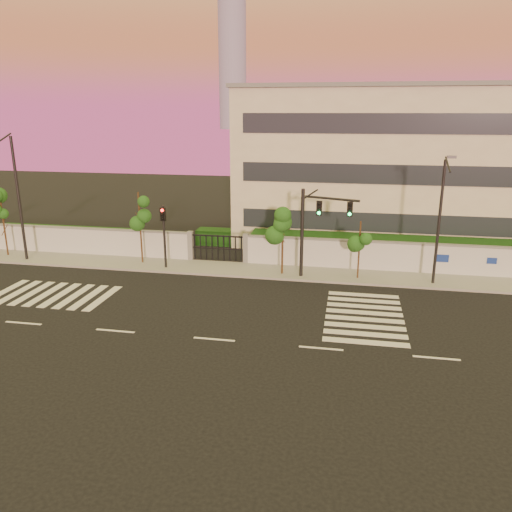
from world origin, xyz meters
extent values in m
plane|color=black|center=(0.00, 0.00, 0.00)|extent=(120.00, 120.00, 0.00)
cube|color=gray|center=(0.00, 10.50, 0.07)|extent=(60.00, 3.00, 0.15)
cube|color=silver|center=(-17.50, 12.00, 1.00)|extent=(25.00, 0.30, 2.00)
cube|color=slate|center=(-17.50, 12.00, 2.06)|extent=(25.00, 0.36, 0.12)
cube|color=silver|center=(14.50, 12.00, 1.00)|extent=(31.00, 0.30, 2.00)
cube|color=slate|center=(14.50, 12.00, 2.06)|extent=(31.00, 0.36, 0.12)
cube|color=slate|center=(-5.00, 12.00, 1.10)|extent=(0.35, 0.35, 2.20)
cube|color=slate|center=(-1.00, 12.00, 1.10)|extent=(0.35, 0.35, 2.20)
cube|color=black|center=(9.00, 14.50, 0.90)|extent=(20.00, 2.00, 1.80)
cube|color=black|center=(-16.00, 14.50, 0.70)|extent=(12.00, 1.80, 1.40)
cube|color=black|center=(-3.00, 17.00, 0.60)|extent=(6.00, 1.50, 1.20)
cube|color=beige|center=(9.00, 22.00, 6.00)|extent=(24.00, 12.00, 12.00)
cube|color=#262D38|center=(9.00, 15.98, 2.50)|extent=(22.00, 0.08, 1.40)
cube|color=#262D38|center=(9.00, 15.98, 6.00)|extent=(22.00, 0.08, 1.40)
cube|color=#262D38|center=(9.00, 15.98, 9.50)|extent=(22.00, 0.08, 1.40)
cube|color=slate|center=(9.00, 22.00, 12.10)|extent=(24.40, 12.40, 0.30)
cylinder|color=gray|center=(-65.00, 280.00, 55.00)|extent=(16.00, 16.00, 110.00)
cube|color=silver|center=(-14.00, 4.00, 0.01)|extent=(0.50, 4.00, 0.02)
cube|color=silver|center=(-13.10, 4.00, 0.01)|extent=(0.50, 4.00, 0.02)
cube|color=silver|center=(-12.20, 4.00, 0.01)|extent=(0.50, 4.00, 0.02)
cube|color=silver|center=(-11.30, 4.00, 0.01)|extent=(0.50, 4.00, 0.02)
cube|color=silver|center=(-10.40, 4.00, 0.01)|extent=(0.50, 4.00, 0.02)
cube|color=silver|center=(-9.50, 4.00, 0.01)|extent=(0.50, 4.00, 0.02)
cube|color=silver|center=(-8.60, 4.00, 0.01)|extent=(0.50, 4.00, 0.02)
cube|color=silver|center=(-7.70, 4.00, 0.01)|extent=(0.50, 4.00, 0.02)
cube|color=silver|center=(7.00, 1.00, 0.01)|extent=(4.00, 0.50, 0.02)
cube|color=silver|center=(7.00, 1.90, 0.01)|extent=(4.00, 0.50, 0.02)
cube|color=silver|center=(7.00, 2.80, 0.01)|extent=(4.00, 0.50, 0.02)
cube|color=silver|center=(7.00, 3.70, 0.01)|extent=(4.00, 0.50, 0.02)
cube|color=silver|center=(7.00, 4.60, 0.01)|extent=(4.00, 0.50, 0.02)
cube|color=silver|center=(7.00, 5.50, 0.01)|extent=(4.00, 0.50, 0.02)
cube|color=silver|center=(7.00, 6.40, 0.01)|extent=(4.00, 0.50, 0.02)
cube|color=silver|center=(7.00, 7.30, 0.01)|extent=(4.00, 0.50, 0.02)
cube|color=silver|center=(-10.00, 0.00, 0.01)|extent=(2.00, 0.15, 0.01)
cube|color=silver|center=(-5.00, 0.00, 0.01)|extent=(2.00, 0.15, 0.01)
cube|color=silver|center=(0.00, 0.00, 0.01)|extent=(2.00, 0.15, 0.01)
cube|color=silver|center=(5.00, 0.00, 0.01)|extent=(2.00, 0.15, 0.01)
cube|color=silver|center=(10.00, 0.00, 0.01)|extent=(2.00, 0.15, 0.01)
cylinder|color=#382314|center=(-18.61, 10.59, 2.45)|extent=(0.12, 0.12, 4.90)
sphere|color=#174814|center=(-18.61, 10.59, 3.92)|extent=(1.10, 1.10, 1.10)
sphere|color=#174814|center=(-18.27, 10.79, 3.19)|extent=(0.84, 0.84, 0.84)
cylinder|color=#382314|center=(-8.11, 10.66, 2.54)|extent=(0.11, 0.11, 5.08)
sphere|color=#174814|center=(-8.11, 10.66, 4.06)|extent=(1.05, 1.05, 1.05)
sphere|color=#174814|center=(-7.78, 10.85, 3.30)|extent=(0.80, 0.80, 0.80)
sphere|color=#174814|center=(-8.40, 10.52, 3.56)|extent=(0.77, 0.77, 0.77)
cylinder|color=#382314|center=(1.83, 10.00, 2.17)|extent=(0.13, 0.13, 4.34)
sphere|color=#174814|center=(1.83, 10.00, 3.47)|extent=(1.17, 1.17, 1.17)
sphere|color=#174814|center=(2.21, 10.22, 2.82)|extent=(0.90, 0.90, 0.90)
sphere|color=#174814|center=(1.51, 9.84, 3.04)|extent=(0.85, 0.85, 0.85)
cylinder|color=#382314|center=(6.67, 10.01, 1.91)|extent=(0.11, 0.11, 3.82)
sphere|color=#174814|center=(6.67, 10.01, 3.05)|extent=(0.98, 0.98, 0.98)
sphere|color=#174814|center=(6.98, 10.19, 2.48)|extent=(0.75, 0.75, 0.75)
sphere|color=#174814|center=(6.41, 9.88, 2.67)|extent=(0.71, 0.71, 0.71)
cylinder|color=black|center=(3.09, 9.78, 2.88)|extent=(0.22, 0.22, 5.76)
cylinder|color=black|center=(4.86, 9.78, 5.20)|extent=(3.38, 1.31, 0.15)
cube|color=black|center=(4.11, 9.73, 4.60)|extent=(0.32, 0.17, 0.84)
sphere|color=#0CF259|center=(4.11, 9.62, 4.34)|extent=(0.19, 0.19, 0.19)
cube|color=black|center=(5.97, 9.73, 4.60)|extent=(0.32, 0.17, 0.84)
sphere|color=#0CF259|center=(5.97, 9.62, 4.34)|extent=(0.19, 0.19, 0.19)
cylinder|color=black|center=(-6.10, 9.88, 2.20)|extent=(0.16, 0.16, 4.40)
cube|color=black|center=(-6.10, 9.83, 3.81)|extent=(0.34, 0.18, 0.88)
sphere|color=red|center=(-6.10, 9.72, 4.09)|extent=(0.20, 0.20, 0.20)
cylinder|color=black|center=(-16.59, 9.88, 4.37)|extent=(0.20, 0.20, 8.73)
cylinder|color=black|center=(-16.59, 8.90, 8.52)|extent=(0.11, 2.09, 0.85)
cylinder|color=black|center=(11.23, 9.90, 3.83)|extent=(0.17, 0.17, 7.65)
cylinder|color=black|center=(11.23, 9.04, 7.46)|extent=(0.10, 1.83, 0.74)
cube|color=#3F3F44|center=(11.23, 8.18, 7.94)|extent=(0.48, 0.24, 0.14)
camera|label=1|loc=(5.92, -20.68, 10.33)|focal=35.00mm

